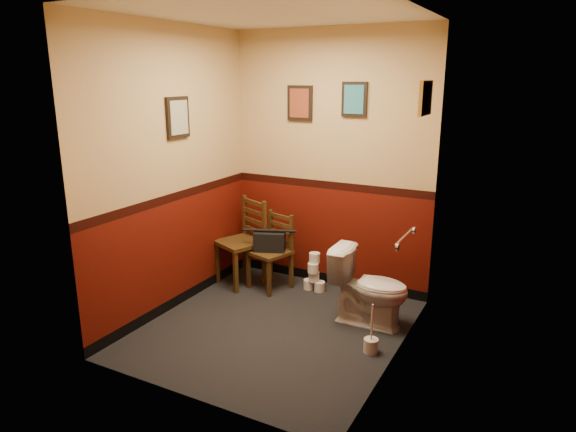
{
  "coord_description": "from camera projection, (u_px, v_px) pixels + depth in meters",
  "views": [
    {
      "loc": [
        2.08,
        -3.71,
        2.22
      ],
      "look_at": [
        0.0,
        0.25,
        1.0
      ],
      "focal_mm": 32.0,
      "sensor_mm": 36.0,
      "label": 1
    }
  ],
  "objects": [
    {
      "name": "framed_print_left",
      "position": [
        178.0,
        117.0,
        4.77
      ],
      "size": [
        0.04,
        0.3,
        0.38
      ],
      "color": "black",
      "rests_on": "wall_left"
    },
    {
      "name": "floor",
      "position": [
        275.0,
        328.0,
        4.69
      ],
      "size": [
        2.2,
        2.4,
        0.0
      ],
      "primitive_type": "cube",
      "color": "black",
      "rests_on": "ground"
    },
    {
      "name": "grab_bar",
      "position": [
        404.0,
        238.0,
        4.17
      ],
      "size": [
        0.05,
        0.56,
        0.06
      ],
      "color": "silver",
      "rests_on": "wall_right"
    },
    {
      "name": "chair_left",
      "position": [
        243.0,
        242.0,
        5.6
      ],
      "size": [
        0.58,
        0.58,
        0.94
      ],
      "rotation": [
        0.0,
        0.0,
        -0.41
      ],
      "color": "#493015",
      "rests_on": "floor"
    },
    {
      "name": "wall_right",
      "position": [
        402.0,
        197.0,
        3.84
      ],
      "size": [
        0.0,
        2.4,
        2.7
      ],
      "primitive_type": "cube",
      "rotation": [
        1.57,
        0.0,
        -1.57
      ],
      "color": "#500F07",
      "rests_on": "ground"
    },
    {
      "name": "wall_back",
      "position": [
        330.0,
        162.0,
        5.35
      ],
      "size": [
        2.2,
        0.0,
        2.7
      ],
      "primitive_type": "cube",
      "rotation": [
        1.57,
        0.0,
        0.0
      ],
      "color": "#500F07",
      "rests_on": "ground"
    },
    {
      "name": "framed_print_back_b",
      "position": [
        354.0,
        99.0,
        5.05
      ],
      "size": [
        0.26,
        0.04,
        0.34
      ],
      "color": "black",
      "rests_on": "wall_back"
    },
    {
      "name": "toilet_brush",
      "position": [
        371.0,
        345.0,
        4.25
      ],
      "size": [
        0.12,
        0.12,
        0.43
      ],
      "color": "silver",
      "rests_on": "floor"
    },
    {
      "name": "toilet",
      "position": [
        370.0,
        288.0,
        4.68
      ],
      "size": [
        0.73,
        0.42,
        0.71
      ],
      "primitive_type": "imported",
      "rotation": [
        0.0,
        0.0,
        1.59
      ],
      "color": "white",
      "rests_on": "floor"
    },
    {
      "name": "wall_front",
      "position": [
        183.0,
        216.0,
        3.31
      ],
      "size": [
        2.2,
        0.0,
        2.7
      ],
      "primitive_type": "cube",
      "rotation": [
        -1.57,
        0.0,
        0.0
      ],
      "color": "#500F07",
      "rests_on": "ground"
    },
    {
      "name": "chair_right",
      "position": [
        272.0,
        251.0,
        5.49
      ],
      "size": [
        0.48,
        0.48,
        0.81
      ],
      "rotation": [
        0.0,
        0.0,
        -0.3
      ],
      "color": "#493015",
      "rests_on": "floor"
    },
    {
      "name": "ceiling",
      "position": [
        273.0,
        12.0,
        3.97
      ],
      "size": [
        2.2,
        2.4,
        0.0
      ],
      "primitive_type": "cube",
      "rotation": [
        3.14,
        0.0,
        0.0
      ],
      "color": "silver",
      "rests_on": "ground"
    },
    {
      "name": "framed_print_back_a",
      "position": [
        300.0,
        103.0,
        5.34
      ],
      "size": [
        0.28,
        0.04,
        0.36
      ],
      "color": "black",
      "rests_on": "wall_back"
    },
    {
      "name": "wall_left",
      "position": [
        172.0,
        172.0,
        4.82
      ],
      "size": [
        0.0,
        2.4,
        2.7
      ],
      "primitive_type": "cube",
      "rotation": [
        1.57,
        0.0,
        1.57
      ],
      "color": "#500F07",
      "rests_on": "ground"
    },
    {
      "name": "framed_print_right",
      "position": [
        425.0,
        98.0,
        4.17
      ],
      "size": [
        0.04,
        0.34,
        0.28
      ],
      "color": "olive",
      "rests_on": "wall_right"
    },
    {
      "name": "tp_stack",
      "position": [
        314.0,
        275.0,
        5.46
      ],
      "size": [
        0.24,
        0.15,
        0.42
      ],
      "color": "silver",
      "rests_on": "floor"
    },
    {
      "name": "handbag",
      "position": [
        270.0,
        241.0,
        5.44
      ],
      "size": [
        0.36,
        0.27,
        0.24
      ],
      "rotation": [
        0.0,
        0.0,
        0.38
      ],
      "color": "black",
      "rests_on": "chair_right"
    }
  ]
}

